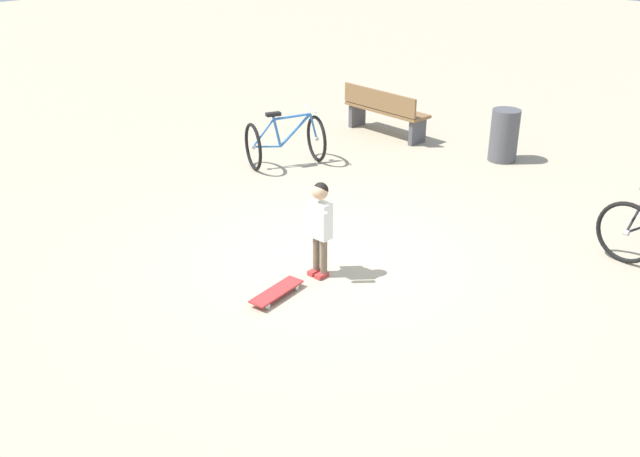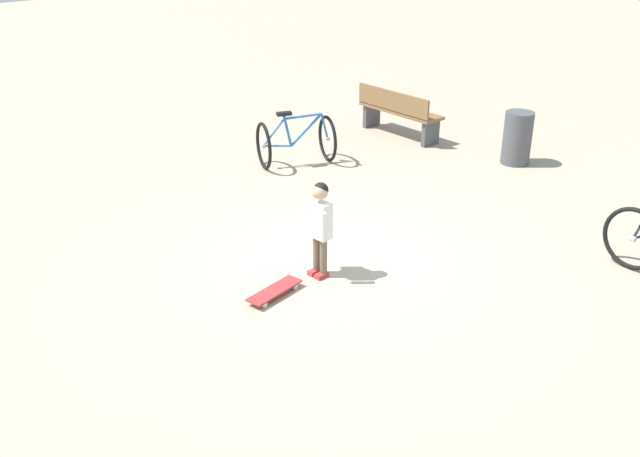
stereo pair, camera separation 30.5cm
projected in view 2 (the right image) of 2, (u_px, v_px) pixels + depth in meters
ground_plane at (338, 256)px, 7.96m from camera, size 50.00×50.00×0.00m
child_person at (320, 219)px, 7.28m from camera, size 0.37×0.22×1.06m
skateboard at (275, 291)px, 7.13m from camera, size 0.28×0.68×0.07m
bicycle_far at (296, 141)px, 10.58m from camera, size 1.06×1.26×0.85m
street_bench at (398, 112)px, 11.87m from camera, size 1.62×0.52×0.80m
trash_bin at (517, 138)px, 10.62m from camera, size 0.43×0.43×0.80m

